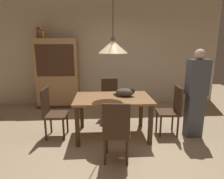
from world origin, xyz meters
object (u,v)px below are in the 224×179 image
at_px(chair_left_side, 52,111).
at_px(hutch_bookcase, 58,75).
at_px(book_brown_thick, 41,34).
at_px(book_yellow_short, 44,35).
at_px(chair_right_side, 172,108).
at_px(pendant_lamp, 113,47).
at_px(chair_far_back, 110,97).
at_px(book_red_tall, 38,33).
at_px(person_standing, 196,94).
at_px(cat_sleeping, 126,92).
at_px(chair_near_front, 116,130).
at_px(dining_table, 113,102).

distance_m(chair_left_side, hutch_bookcase, 1.92).
xyz_separation_m(book_brown_thick, book_yellow_short, (0.07, 0.00, -0.02)).
distance_m(chair_right_side, pendant_lamp, 1.61).
distance_m(chair_far_back, book_red_tall, 2.53).
bearing_deg(person_standing, hutch_bookcase, 145.46).
bearing_deg(chair_far_back, book_brown_thick, 150.30).
bearing_deg(pendant_lamp, cat_sleeping, 14.29).
distance_m(chair_near_front, book_brown_thick, 3.55).
relative_size(chair_right_side, hutch_bookcase, 0.50).
xyz_separation_m(chair_right_side, book_brown_thick, (-2.87, 1.87, 1.45)).
height_order(hutch_bookcase, book_yellow_short, book_yellow_short).
height_order(chair_right_side, book_yellow_short, book_yellow_short).
distance_m(pendant_lamp, book_yellow_short, 2.52).
bearing_deg(book_yellow_short, chair_left_side, -73.73).
height_order(chair_near_front, chair_right_side, same).
relative_size(chair_right_side, person_standing, 0.57).
height_order(cat_sleeping, person_standing, person_standing).
bearing_deg(pendant_lamp, dining_table, -99.32).
bearing_deg(chair_left_side, pendant_lamp, -0.19).
height_order(chair_near_front, book_red_tall, book_red_tall).
bearing_deg(book_red_tall, hutch_bookcase, -0.20).
distance_m(book_red_tall, person_standing, 4.04).
bearing_deg(pendant_lamp, hutch_bookcase, 126.45).
height_order(hutch_bookcase, person_standing, hutch_bookcase).
bearing_deg(chair_right_side, chair_left_side, 179.79).
relative_size(chair_left_side, person_standing, 0.57).
height_order(cat_sleeping, book_red_tall, book_red_tall).
bearing_deg(book_brown_thick, pendant_lamp, -47.01).
height_order(dining_table, pendant_lamp, pendant_lamp).
bearing_deg(book_red_tall, chair_left_side, -69.96).
bearing_deg(person_standing, cat_sleeping, 171.75).
distance_m(cat_sleeping, hutch_bookcase, 2.43).
bearing_deg(hutch_bookcase, person_standing, -34.54).
xyz_separation_m(chair_near_front, chair_right_side, (1.14, 0.87, 0.00)).
relative_size(book_red_tall, book_yellow_short, 1.40).
height_order(cat_sleeping, pendant_lamp, pendant_lamp).
relative_size(chair_left_side, pendant_lamp, 0.72).
xyz_separation_m(chair_near_front, person_standing, (1.52, 0.76, 0.31)).
distance_m(chair_left_side, book_red_tall, 2.47).
relative_size(chair_left_side, book_red_tall, 3.32).
height_order(chair_left_side, book_red_tall, book_red_tall).
xyz_separation_m(hutch_bookcase, person_standing, (2.89, -1.99, -0.07)).
height_order(book_red_tall, book_brown_thick, book_red_tall).
distance_m(pendant_lamp, book_red_tall, 2.62).
height_order(pendant_lamp, book_brown_thick, pendant_lamp).
bearing_deg(chair_right_side, book_brown_thick, 146.87).
relative_size(cat_sleeping, book_red_tall, 1.44).
relative_size(cat_sleeping, hutch_bookcase, 0.22).
relative_size(pendant_lamp, person_standing, 0.80).
bearing_deg(person_standing, chair_right_side, 162.92).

